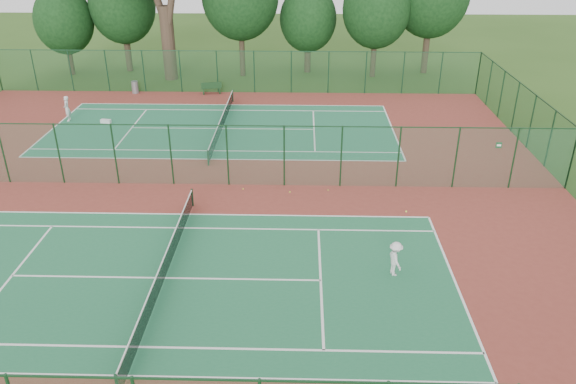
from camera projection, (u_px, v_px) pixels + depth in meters
The scene contains 18 objects.
ground at pixel (201, 184), 31.17m from camera, with size 120.00×120.00×0.00m, color #2C4E18.
red_pad at pixel (201, 184), 31.17m from camera, with size 40.00×36.00×0.01m, color maroon.
court_near at pixel (165, 278), 23.10m from camera, with size 23.77×10.97×0.01m, color #20653F.
court_far at pixel (223, 129), 39.23m from camera, with size 23.77×10.97×0.01m, color #216A46.
fence_north at pixel (236, 72), 46.51m from camera, with size 40.00×0.09×3.50m.
fence_east at pixel (572, 159), 29.91m from camera, with size 0.09×36.00×3.50m.
fence_divider at pixel (199, 155), 30.39m from camera, with size 40.00×0.09×3.50m.
tennis_net_near at pixel (164, 267), 22.87m from camera, with size 0.10×12.90×0.97m.
tennis_net_far at pixel (222, 121), 38.99m from camera, with size 0.10×12.90×0.97m.
player_near at pixel (395, 259), 23.01m from camera, with size 0.98×0.57×1.52m, color silver.
player_far at pixel (67, 109), 40.35m from camera, with size 0.66×0.43×1.81m, color silver.
trash_bin at pixel (135, 87), 46.84m from camera, with size 0.56×0.56×1.01m, color gray.
bench at pixel (211, 88), 46.56m from camera, with size 1.74×0.82×1.04m.
kit_bag at pixel (106, 121), 40.22m from camera, with size 0.73×0.28×0.28m, color silver.
stray_ball_a at pixel (328, 190), 30.42m from camera, with size 0.06×0.06×0.06m, color #A7C42D.
stray_ball_b at pixel (290, 192), 30.20m from camera, with size 0.08×0.08×0.08m, color #CFDF33.
stray_ball_c at pixel (243, 189), 30.55m from camera, with size 0.07×0.07×0.07m, color gold.
evergreen_row at pixel (249, 73), 52.88m from camera, with size 39.00×5.00×12.00m, color black, non-canonical shape.
Camera 1 is at (5.56, -27.98, 13.46)m, focal length 35.00 mm.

